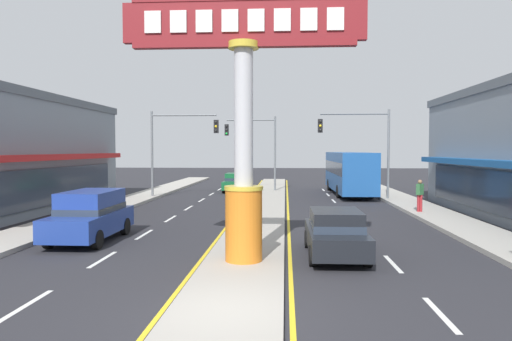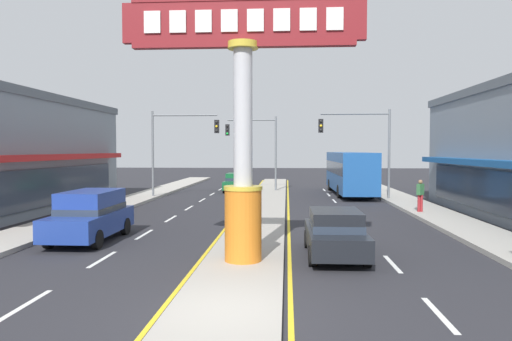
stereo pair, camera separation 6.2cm
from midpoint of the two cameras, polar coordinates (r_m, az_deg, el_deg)
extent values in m
plane|color=#28282D|center=(10.29, -3.74, -17.18)|extent=(160.00, 160.00, 0.00)
cube|color=#A39E93|center=(27.84, 1.11, -4.48)|extent=(2.43, 52.00, 0.14)
cube|color=#ADA89E|center=(27.81, -18.13, -4.57)|extent=(2.48, 60.00, 0.18)
cube|color=#ADA89E|center=(26.97, 20.57, -4.83)|extent=(2.48, 60.00, 0.18)
cube|color=silver|center=(12.06, -26.00, -14.42)|extent=(0.14, 2.20, 0.01)
cube|color=silver|center=(15.90, -17.98, -10.18)|extent=(0.14, 2.20, 0.01)
cube|color=silver|center=(19.97, -13.26, -7.53)|extent=(0.14, 2.20, 0.01)
cube|color=silver|center=(24.16, -10.19, -5.76)|extent=(0.14, 2.20, 0.01)
cube|color=silver|center=(28.41, -8.05, -4.50)|extent=(0.14, 2.20, 0.01)
cube|color=silver|center=(32.70, -6.47, -3.57)|extent=(0.14, 2.20, 0.01)
cube|color=silver|center=(37.02, -5.26, -2.85)|extent=(0.14, 2.20, 0.01)
cube|color=silver|center=(41.35, -4.30, -2.28)|extent=(0.14, 2.20, 0.01)
cube|color=silver|center=(11.07, 21.44, -15.89)|extent=(0.14, 2.20, 0.01)
cube|color=silver|center=(15.16, 16.30, -10.78)|extent=(0.14, 2.20, 0.01)
cube|color=silver|center=(19.39, 13.45, -7.83)|extent=(0.14, 2.20, 0.01)
cube|color=silver|center=(23.68, 11.65, -5.94)|extent=(0.14, 2.20, 0.01)
cube|color=silver|center=(28.01, 10.41, -4.62)|extent=(0.14, 2.20, 0.01)
cube|color=silver|center=(32.35, 9.51, -3.65)|extent=(0.14, 2.20, 0.01)
cube|color=silver|center=(36.71, 8.82, -2.92)|extent=(0.14, 2.20, 0.01)
cube|color=silver|center=(41.08, 8.28, -2.34)|extent=(0.14, 2.20, 0.01)
cube|color=yellow|center=(27.94, -1.75, -4.59)|extent=(0.12, 52.00, 0.01)
cube|color=yellow|center=(27.82, 4.00, -4.63)|extent=(0.12, 52.00, 0.01)
cylinder|color=orange|center=(14.20, -1.45, -6.65)|extent=(1.11, 1.11, 2.13)
cylinder|color=gold|center=(14.06, -1.45, -2.13)|extent=(1.16, 1.16, 0.12)
cylinder|color=#B7B7BC|center=(14.05, -1.46, 6.55)|extent=(0.56, 0.56, 4.37)
cylinder|color=gold|center=(14.35, -1.47, 14.89)|extent=(0.90, 0.90, 0.20)
cube|color=maroon|center=(14.51, -1.47, 17.54)|extent=(7.17, 0.24, 1.17)
cube|color=maroon|center=(14.35, -1.47, 14.97)|extent=(6.60, 0.29, 0.16)
cube|color=white|center=(14.84, -12.32, 17.14)|extent=(0.49, 0.06, 0.64)
cube|color=white|center=(14.66, -9.32, 17.35)|extent=(0.49, 0.06, 0.64)
cube|color=white|center=(14.51, -6.25, 17.52)|extent=(0.49, 0.06, 0.64)
cube|color=white|center=(14.41, -3.11, 17.64)|extent=(0.49, 0.06, 0.64)
cube|color=white|center=(14.34, 0.06, 17.72)|extent=(0.49, 0.06, 0.64)
cube|color=white|center=(14.31, 3.26, 17.75)|extent=(0.49, 0.06, 0.64)
cube|color=white|center=(14.32, 6.46, 17.72)|extent=(0.49, 0.06, 0.64)
cube|color=white|center=(14.38, 9.64, 17.64)|extent=(0.49, 0.06, 0.64)
cube|color=#B21E1E|center=(27.34, -22.74, 1.52)|extent=(0.90, 16.69, 0.30)
cube|color=#283342|center=(27.59, -23.45, -1.77)|extent=(0.08, 16.10, 2.00)
cube|color=#195193|center=(24.40, 25.92, 0.85)|extent=(0.90, 16.90, 0.30)
cube|color=#283342|center=(24.63, 26.75, -2.33)|extent=(0.08, 16.31, 2.00)
cylinder|color=slate|center=(34.24, -12.34, 1.85)|extent=(0.16, 0.16, 6.20)
cylinder|color=slate|center=(33.76, -8.59, 6.63)|extent=(4.62, 0.12, 0.12)
cube|color=black|center=(33.14, -4.71, 5.32)|extent=(0.32, 0.24, 0.92)
sphere|color=black|center=(33.01, -4.75, 5.86)|extent=(0.17, 0.17, 0.17)
sphere|color=yellow|center=(33.00, -4.75, 5.34)|extent=(0.17, 0.17, 0.17)
sphere|color=black|center=(32.98, -4.75, 4.82)|extent=(0.17, 0.17, 0.17)
cylinder|color=slate|center=(33.15, 15.86, 1.80)|extent=(0.16, 0.16, 6.20)
cylinder|color=slate|center=(32.83, 11.95, 6.72)|extent=(4.62, 0.12, 0.12)
cube|color=black|center=(32.37, 7.90, 5.38)|extent=(0.32, 0.24, 0.92)
sphere|color=black|center=(32.25, 7.93, 5.92)|extent=(0.17, 0.17, 0.17)
sphere|color=yellow|center=(32.24, 7.92, 5.39)|extent=(0.17, 0.17, 0.17)
sphere|color=black|center=(32.22, 7.92, 4.85)|extent=(0.17, 0.17, 0.17)
cylinder|color=slate|center=(38.60, 2.45, 1.98)|extent=(0.16, 0.16, 6.20)
cylinder|color=slate|center=(38.78, -0.48, 6.12)|extent=(3.96, 0.12, 0.12)
cube|color=black|center=(38.77, -3.43, 4.92)|extent=(0.32, 0.24, 0.92)
sphere|color=black|center=(38.65, -3.46, 5.37)|extent=(0.17, 0.17, 0.17)
sphere|color=black|center=(38.63, -3.46, 4.93)|extent=(0.17, 0.17, 0.17)
sphere|color=#19D83F|center=(38.62, -3.46, 4.48)|extent=(0.17, 0.17, 0.17)
cube|color=navy|center=(19.04, -19.39, -5.97)|extent=(1.91, 4.60, 0.80)
cube|color=navy|center=(19.11, -19.21, -3.52)|extent=(1.68, 2.86, 0.80)
cube|color=#283342|center=(19.14, -19.19, -4.36)|extent=(1.72, 2.88, 0.24)
cylinder|color=black|center=(17.47, -18.58, -7.92)|extent=(0.22, 0.68, 0.68)
cylinder|color=black|center=(18.20, -23.71, -7.58)|extent=(0.22, 0.68, 0.68)
cylinder|color=black|center=(20.10, -15.45, -6.52)|extent=(0.22, 0.68, 0.68)
cylinder|color=black|center=(20.74, -20.04, -6.30)|extent=(0.22, 0.68, 0.68)
cube|color=#1E5199|center=(37.15, 11.32, -0.08)|extent=(2.64, 11.23, 2.90)
cube|color=#283342|center=(37.14, 11.33, 0.38)|extent=(2.66, 11.01, 0.90)
cube|color=#283342|center=(42.65, 10.25, 0.60)|extent=(2.30, 0.11, 1.40)
cube|color=black|center=(42.62, 10.26, 1.94)|extent=(1.75, 0.10, 0.30)
cylinder|color=black|center=(40.53, 8.99, -1.73)|extent=(0.29, 0.96, 0.96)
cylinder|color=black|center=(40.83, 12.21, -1.73)|extent=(0.29, 0.96, 0.96)
cylinder|color=black|center=(34.20, 10.10, -2.52)|extent=(0.29, 0.96, 0.96)
cylinder|color=black|center=(34.56, 13.89, -2.51)|extent=(0.29, 0.96, 0.96)
cube|color=black|center=(15.64, 9.63, -8.07)|extent=(1.79, 4.31, 0.66)
cube|color=black|center=(15.37, 9.72, -5.88)|extent=(1.57, 2.16, 0.60)
cube|color=#283342|center=(15.40, 9.72, -6.54)|extent=(1.60, 2.18, 0.24)
cylinder|color=black|center=(16.94, 6.37, -8.23)|extent=(0.22, 0.62, 0.62)
cylinder|color=black|center=(17.10, 11.85, -8.17)|extent=(0.22, 0.62, 0.62)
cylinder|color=black|center=(14.33, 6.95, -10.22)|extent=(0.22, 0.62, 0.62)
cylinder|color=black|center=(14.52, 13.44, -10.10)|extent=(0.22, 0.62, 0.62)
cube|color=#14562D|center=(38.90, -2.36, -1.70)|extent=(1.78, 4.31, 0.66)
cube|color=#14562D|center=(39.03, -2.33, -0.76)|extent=(1.56, 2.16, 0.60)
cube|color=#283342|center=(39.04, -2.33, -1.03)|extent=(1.60, 2.18, 0.24)
cylinder|color=black|center=(37.51, -1.36, -2.30)|extent=(0.22, 0.62, 0.62)
cylinder|color=black|center=(37.70, -3.81, -2.28)|extent=(0.22, 0.62, 0.62)
cylinder|color=black|center=(40.16, -1.00, -1.98)|extent=(0.22, 0.62, 0.62)
cylinder|color=black|center=(40.33, -3.29, -1.97)|extent=(0.22, 0.62, 0.62)
cylinder|color=maroon|center=(26.49, 19.17, -3.77)|extent=(0.14, 0.14, 0.90)
cylinder|color=maroon|center=(26.53, 19.46, -3.76)|extent=(0.14, 0.14, 0.90)
cube|color=#336B3D|center=(26.44, 19.34, -2.17)|extent=(0.44, 0.44, 0.58)
sphere|color=#8C6647|center=(26.41, 19.35, -1.30)|extent=(0.22, 0.22, 0.22)
camera|label=1|loc=(0.03, -89.91, 0.00)|focal=33.06mm
camera|label=2|loc=(0.03, 90.09, 0.00)|focal=33.06mm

